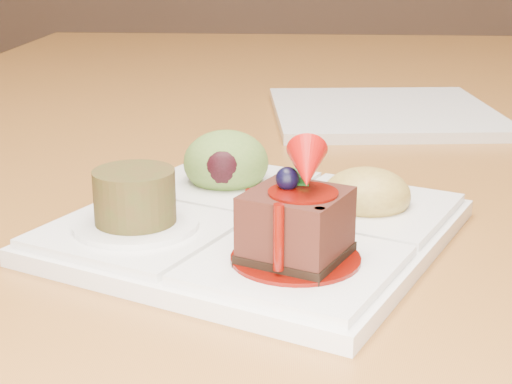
{
  "coord_description": "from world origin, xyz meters",
  "views": [
    {
      "loc": [
        0.06,
        -0.84,
        0.95
      ],
      "look_at": [
        0.03,
        -0.32,
        0.79
      ],
      "focal_mm": 55.0,
      "sensor_mm": 36.0,
      "label": 1
    }
  ],
  "objects": [
    {
      "name": "second_plate",
      "position": [
        0.15,
        0.08,
        0.76
      ],
      "size": [
        0.28,
        0.28,
        0.01
      ],
      "primitive_type": "cube",
      "rotation": [
        0.0,
        0.0,
        0.1
      ],
      "color": "white",
      "rests_on": "dining_table"
    },
    {
      "name": "sampler_plate",
      "position": [
        0.03,
        -0.32,
        0.77
      ],
      "size": [
        0.33,
        0.33,
        0.1
      ],
      "rotation": [
        0.0,
        0.0,
        -0.43
      ],
      "color": "white",
      "rests_on": "dining_table"
    },
    {
      "name": "dining_table",
      "position": [
        0.0,
        0.0,
        0.68
      ],
      "size": [
        1.0,
        1.8,
        0.75
      ],
      "color": "olive",
      "rests_on": "ground"
    }
  ]
}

